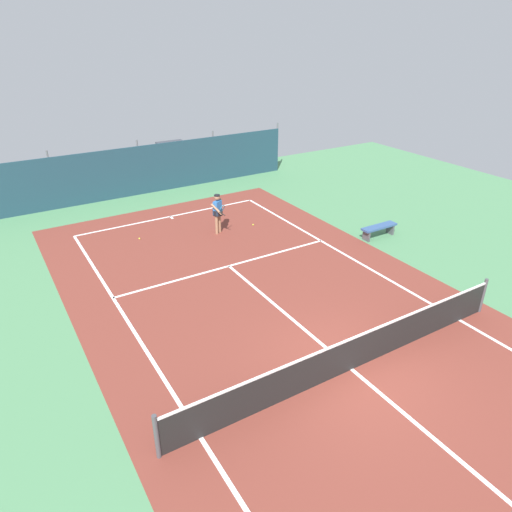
{
  "coord_description": "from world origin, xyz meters",
  "views": [
    {
      "loc": [
        -6.72,
        -6.51,
        7.68
      ],
      "look_at": [
        0.31,
        5.06,
        0.9
      ],
      "focal_mm": 32.65,
      "sensor_mm": 36.0,
      "label": 1
    }
  ],
  "objects_px": {
    "tennis_player": "(218,211)",
    "parked_car": "(175,159)",
    "tennis_net": "(353,353)",
    "tennis_ball_near_player": "(253,225)",
    "tennis_ball_midcourt": "(139,239)",
    "courtside_bench": "(379,228)"
  },
  "relations": [
    {
      "from": "tennis_player",
      "to": "parked_car",
      "type": "bearing_deg",
      "value": -129.85
    },
    {
      "from": "tennis_net",
      "to": "courtside_bench",
      "type": "distance_m",
      "value": 8.38
    },
    {
      "from": "tennis_player",
      "to": "courtside_bench",
      "type": "bearing_deg",
      "value": 116.89
    },
    {
      "from": "tennis_player",
      "to": "courtside_bench",
      "type": "xyz_separation_m",
      "value": [
        5.29,
        -3.68,
        -0.59
      ]
    },
    {
      "from": "tennis_ball_near_player",
      "to": "courtside_bench",
      "type": "xyz_separation_m",
      "value": [
        3.68,
        -3.63,
        0.34
      ]
    },
    {
      "from": "tennis_net",
      "to": "tennis_ball_midcourt",
      "type": "height_order",
      "value": "tennis_net"
    },
    {
      "from": "parked_car",
      "to": "tennis_ball_near_player",
      "type": "bearing_deg",
      "value": 90.39
    },
    {
      "from": "tennis_net",
      "to": "parked_car",
      "type": "relative_size",
      "value": 2.38
    },
    {
      "from": "tennis_ball_near_player",
      "to": "tennis_ball_midcourt",
      "type": "bearing_deg",
      "value": 166.18
    },
    {
      "from": "tennis_player",
      "to": "courtside_bench",
      "type": "height_order",
      "value": "tennis_player"
    },
    {
      "from": "tennis_player",
      "to": "tennis_ball_midcourt",
      "type": "height_order",
      "value": "tennis_player"
    },
    {
      "from": "tennis_player",
      "to": "courtside_bench",
      "type": "relative_size",
      "value": 1.03
    },
    {
      "from": "tennis_player",
      "to": "parked_car",
      "type": "xyz_separation_m",
      "value": [
        1.81,
        8.85,
        -0.12
      ]
    },
    {
      "from": "parked_car",
      "to": "courtside_bench",
      "type": "bearing_deg",
      "value": 107.18
    },
    {
      "from": "tennis_net",
      "to": "parked_car",
      "type": "distance_m",
      "value": 18.26
    },
    {
      "from": "tennis_player",
      "to": "tennis_ball_midcourt",
      "type": "bearing_deg",
      "value": -48.19
    },
    {
      "from": "tennis_net",
      "to": "tennis_player",
      "type": "bearing_deg",
      "value": 83.67
    },
    {
      "from": "tennis_ball_near_player",
      "to": "parked_car",
      "type": "relative_size",
      "value": 0.02
    },
    {
      "from": "tennis_ball_near_player",
      "to": "tennis_net",
      "type": "bearing_deg",
      "value": -106.08
    },
    {
      "from": "tennis_ball_near_player",
      "to": "courtside_bench",
      "type": "height_order",
      "value": "courtside_bench"
    },
    {
      "from": "courtside_bench",
      "to": "tennis_net",
      "type": "bearing_deg",
      "value": -138.88
    },
    {
      "from": "tennis_net",
      "to": "tennis_ball_midcourt",
      "type": "distance_m",
      "value": 10.46
    }
  ]
}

